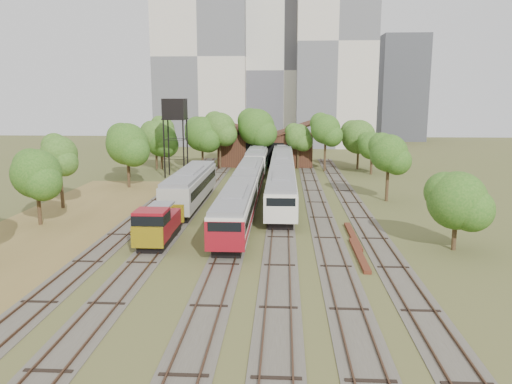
# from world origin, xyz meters

# --- Properties ---
(ground) EXTENTS (240.00, 240.00, 0.00)m
(ground) POSITION_xyz_m (0.00, 0.00, 0.00)
(ground) COLOR #475123
(ground) RESTS_ON ground
(dry_grass_patch) EXTENTS (14.00, 60.00, 0.04)m
(dry_grass_patch) POSITION_xyz_m (-18.00, 8.00, 0.02)
(dry_grass_patch) COLOR brown
(dry_grass_patch) RESTS_ON ground
(tracks) EXTENTS (24.60, 80.00, 0.19)m
(tracks) POSITION_xyz_m (-0.67, 25.00, 0.04)
(tracks) COLOR #4C473D
(tracks) RESTS_ON ground
(railcar_red_set) EXTENTS (2.95, 34.58, 3.64)m
(railcar_red_set) POSITION_xyz_m (-2.00, 20.99, 1.93)
(railcar_red_set) COLOR black
(railcar_red_set) RESTS_ON ground
(railcar_green_set) EXTENTS (3.09, 52.08, 3.82)m
(railcar_green_set) POSITION_xyz_m (2.00, 37.94, 2.02)
(railcar_green_set) COLOR black
(railcar_green_set) RESTS_ON ground
(railcar_rear) EXTENTS (3.09, 16.08, 3.82)m
(railcar_rear) POSITION_xyz_m (-2.00, 48.24, 2.02)
(railcar_rear) COLOR black
(railcar_rear) RESTS_ON ground
(shunter_locomotive) EXTENTS (2.50, 8.10, 3.27)m
(shunter_locomotive) POSITION_xyz_m (-8.00, 8.02, 1.55)
(shunter_locomotive) COLOR black
(shunter_locomotive) RESTS_ON ground
(old_grey_coach) EXTENTS (3.13, 18.00, 3.88)m
(old_grey_coach) POSITION_xyz_m (-8.00, 22.85, 2.12)
(old_grey_coach) COLOR black
(old_grey_coach) RESTS_ON ground
(water_tower) EXTENTS (3.35, 3.35, 11.59)m
(water_tower) POSITION_xyz_m (-13.91, 42.74, 9.77)
(water_tower) COLOR black
(water_tower) RESTS_ON ground
(rail_pile_near) EXTENTS (0.54, 8.04, 0.27)m
(rail_pile_near) POSITION_xyz_m (8.00, 5.77, 0.13)
(rail_pile_near) COLOR #5D2B1A
(rail_pile_near) RESTS_ON ground
(rail_pile_far) EXTENTS (0.52, 8.29, 0.27)m
(rail_pile_far) POSITION_xyz_m (8.20, 10.85, 0.13)
(rail_pile_far) COLOR #5D2B1A
(rail_pile_far) RESTS_ON ground
(maintenance_shed) EXTENTS (16.45, 11.55, 7.58)m
(maintenance_shed) POSITION_xyz_m (-1.00, 57.98, 2.91)
(maintenance_shed) COLOR #3A1E15
(maintenance_shed) RESTS_ON ground
(tree_band_left) EXTENTS (8.16, 76.40, 8.62)m
(tree_band_left) POSITION_xyz_m (-19.72, 28.40, 5.41)
(tree_band_left) COLOR #382616
(tree_band_left) RESTS_ON ground
(tree_band_far) EXTENTS (38.70, 8.64, 9.93)m
(tree_band_far) POSITION_xyz_m (-2.36, 51.26, 6.09)
(tree_band_far) COLOR #382616
(tree_band_far) RESTS_ON ground
(tree_band_right) EXTENTS (5.96, 43.17, 7.71)m
(tree_band_right) POSITION_xyz_m (15.19, 25.51, 4.60)
(tree_band_right) COLOR #382616
(tree_band_right) RESTS_ON ground
(tower_left) EXTENTS (22.00, 16.00, 42.00)m
(tower_left) POSITION_xyz_m (-18.00, 95.00, 21.00)
(tower_left) COLOR beige
(tower_left) RESTS_ON ground
(tower_centre) EXTENTS (20.00, 18.00, 36.00)m
(tower_centre) POSITION_xyz_m (2.00, 100.00, 18.00)
(tower_centre) COLOR beige
(tower_centre) RESTS_ON ground
(tower_right) EXTENTS (18.00, 16.00, 48.00)m
(tower_right) POSITION_xyz_m (14.00, 92.00, 24.00)
(tower_right) COLOR beige
(tower_right) RESTS_ON ground
(tower_far_right) EXTENTS (12.00, 12.00, 28.00)m
(tower_far_right) POSITION_xyz_m (34.00, 110.00, 14.00)
(tower_far_right) COLOR #3F4147
(tower_far_right) RESTS_ON ground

